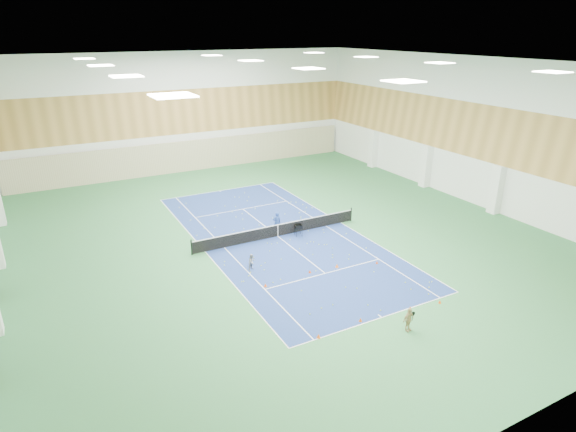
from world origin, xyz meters
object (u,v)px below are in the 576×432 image
at_px(tennis_net, 278,229).
at_px(ball_cart, 298,230).
at_px(coach, 277,223).
at_px(child_apron, 409,320).
at_px(child_court, 252,262).

bearing_deg(tennis_net, ball_cart, -23.81).
bearing_deg(coach, ball_cart, 143.56).
distance_m(coach, ball_cart, 1.69).
relative_size(coach, child_apron, 1.29).
bearing_deg(ball_cart, child_court, -134.81).
distance_m(tennis_net, coach, 0.70).
bearing_deg(child_apron, tennis_net, 83.49).
relative_size(tennis_net, child_court, 12.33).
height_order(child_apron, ball_cart, child_apron).
xyz_separation_m(tennis_net, ball_cart, (1.36, -0.60, -0.10)).
xyz_separation_m(tennis_net, coach, (0.23, 0.60, 0.28)).
bearing_deg(coach, tennis_net, 79.18).
height_order(tennis_net, coach, coach).
xyz_separation_m(tennis_net, child_apron, (0.41, -13.39, 0.09)).
bearing_deg(child_court, tennis_net, 21.94).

